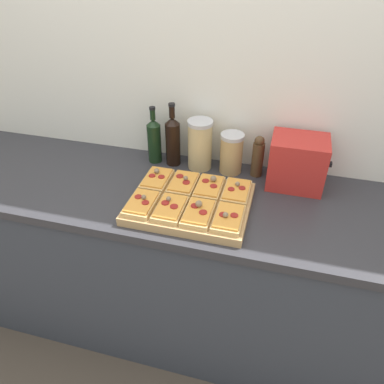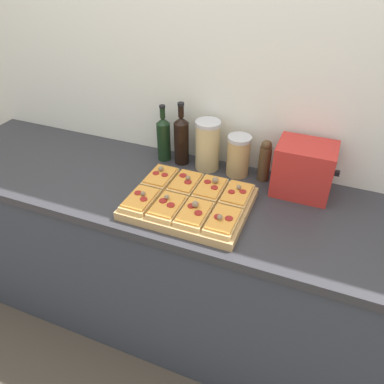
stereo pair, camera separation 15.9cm
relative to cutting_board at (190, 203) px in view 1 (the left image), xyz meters
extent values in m
plane|color=#4C4238|center=(-0.06, -0.23, -0.96)|extent=(12.00, 12.00, 0.00)
cube|color=silver|center=(-0.06, 0.45, 0.29)|extent=(6.00, 0.06, 2.50)
cube|color=#333842|center=(-0.06, 0.09, -0.51)|extent=(2.60, 0.64, 0.90)
cube|color=#2D2D33|center=(-0.06, 0.09, -0.04)|extent=(2.63, 0.67, 0.04)
cube|color=tan|center=(0.00, 0.00, 0.00)|extent=(0.50, 0.39, 0.04)
cube|color=tan|center=(-0.18, 0.09, 0.03)|extent=(0.11, 0.18, 0.02)
cube|color=orange|center=(-0.18, 0.09, 0.04)|extent=(0.10, 0.16, 0.01)
cylinder|color=maroon|center=(-0.20, 0.09, 0.05)|extent=(0.03, 0.03, 0.00)
cylinder|color=maroon|center=(-0.16, 0.09, 0.05)|extent=(0.03, 0.03, 0.00)
sphere|color=#7F6B51|center=(-0.19, 0.12, 0.06)|extent=(0.02, 0.02, 0.02)
cube|color=tan|center=(-0.06, 0.09, 0.03)|extent=(0.11, 0.18, 0.02)
cube|color=orange|center=(-0.06, 0.09, 0.04)|extent=(0.10, 0.16, 0.01)
cylinder|color=maroon|center=(-0.08, 0.12, 0.05)|extent=(0.03, 0.03, 0.00)
cylinder|color=maroon|center=(-0.04, 0.08, 0.05)|extent=(0.03, 0.03, 0.00)
sphere|color=#7F6B51|center=(-0.05, 0.10, 0.06)|extent=(0.02, 0.02, 0.02)
cube|color=tan|center=(0.06, 0.09, 0.03)|extent=(0.11, 0.18, 0.02)
cube|color=orange|center=(0.06, 0.09, 0.04)|extent=(0.10, 0.16, 0.01)
cylinder|color=maroon|center=(0.04, 0.11, 0.05)|extent=(0.03, 0.03, 0.00)
cylinder|color=maroon|center=(0.08, 0.08, 0.05)|extent=(0.03, 0.03, 0.00)
sphere|color=#7F6B51|center=(0.07, 0.12, 0.06)|extent=(0.03, 0.03, 0.03)
cube|color=tan|center=(0.18, 0.09, 0.03)|extent=(0.11, 0.18, 0.02)
cube|color=orange|center=(0.18, 0.09, 0.04)|extent=(0.10, 0.16, 0.01)
cylinder|color=maroon|center=(0.16, 0.08, 0.05)|extent=(0.03, 0.03, 0.00)
cylinder|color=maroon|center=(0.20, 0.10, 0.05)|extent=(0.03, 0.03, 0.00)
sphere|color=#7F6B51|center=(0.18, 0.11, 0.06)|extent=(0.02, 0.02, 0.02)
cube|color=tan|center=(-0.18, -0.09, 0.03)|extent=(0.11, 0.18, 0.02)
cube|color=orange|center=(-0.18, -0.09, 0.04)|extent=(0.10, 0.16, 0.01)
cylinder|color=maroon|center=(-0.20, -0.07, 0.05)|extent=(0.03, 0.03, 0.00)
cylinder|color=maroon|center=(-0.16, -0.10, 0.05)|extent=(0.03, 0.03, 0.00)
sphere|color=#7F6B51|center=(-0.17, -0.08, 0.06)|extent=(0.02, 0.02, 0.02)
cube|color=tan|center=(-0.06, -0.09, 0.03)|extent=(0.11, 0.18, 0.02)
cube|color=orange|center=(-0.06, -0.09, 0.04)|extent=(0.10, 0.16, 0.01)
cylinder|color=maroon|center=(-0.08, -0.08, 0.05)|extent=(0.03, 0.03, 0.00)
cylinder|color=maroon|center=(-0.04, -0.10, 0.05)|extent=(0.03, 0.03, 0.00)
sphere|color=#7F6B51|center=(-0.07, -0.07, 0.06)|extent=(0.02, 0.02, 0.02)
cube|color=tan|center=(0.06, -0.09, 0.03)|extent=(0.11, 0.18, 0.02)
cube|color=orange|center=(0.06, -0.09, 0.04)|extent=(0.10, 0.16, 0.01)
cylinder|color=maroon|center=(0.04, -0.07, 0.05)|extent=(0.03, 0.03, 0.00)
cylinder|color=maroon|center=(0.08, -0.10, 0.05)|extent=(0.03, 0.03, 0.00)
sphere|color=#7F6B51|center=(0.06, -0.07, 0.06)|extent=(0.03, 0.03, 0.03)
cube|color=tan|center=(0.18, -0.09, 0.03)|extent=(0.11, 0.18, 0.02)
cube|color=orange|center=(0.18, -0.09, 0.04)|extent=(0.10, 0.16, 0.01)
cylinder|color=maroon|center=(0.16, -0.10, 0.05)|extent=(0.03, 0.03, 0.00)
cylinder|color=maroon|center=(0.20, -0.09, 0.05)|extent=(0.03, 0.03, 0.00)
sphere|color=#7F6B51|center=(0.17, -0.11, 0.06)|extent=(0.02, 0.02, 0.02)
cylinder|color=black|center=(-0.28, 0.33, 0.08)|extent=(0.07, 0.07, 0.20)
cone|color=black|center=(-0.28, 0.33, 0.19)|extent=(0.07, 0.07, 0.03)
cylinder|color=black|center=(-0.28, 0.33, 0.23)|extent=(0.03, 0.03, 0.05)
cylinder|color=black|center=(-0.28, 0.33, 0.26)|extent=(0.03, 0.03, 0.01)
cylinder|color=black|center=(-0.18, 0.33, 0.09)|extent=(0.07, 0.07, 0.22)
cone|color=black|center=(-0.18, 0.33, 0.21)|extent=(0.07, 0.07, 0.03)
cylinder|color=black|center=(-0.18, 0.33, 0.26)|extent=(0.03, 0.03, 0.06)
cylinder|color=black|center=(-0.18, 0.33, 0.29)|extent=(0.03, 0.03, 0.01)
cylinder|color=tan|center=(-0.04, 0.33, 0.10)|extent=(0.12, 0.12, 0.23)
cylinder|color=#B2B2B7|center=(-0.04, 0.33, 0.22)|extent=(0.12, 0.12, 0.02)
cylinder|color=tan|center=(0.11, 0.33, 0.07)|extent=(0.11, 0.11, 0.18)
cylinder|color=#B2B2B7|center=(0.11, 0.33, 0.17)|extent=(0.11, 0.11, 0.02)
cylinder|color=#47331E|center=(0.24, 0.33, 0.07)|extent=(0.06, 0.06, 0.17)
sphere|color=#47331E|center=(0.24, 0.33, 0.16)|extent=(0.05, 0.05, 0.05)
cube|color=red|center=(0.42, 0.30, 0.10)|extent=(0.25, 0.19, 0.23)
cube|color=black|center=(0.42, 0.20, 0.17)|extent=(0.20, 0.01, 0.07)
cube|color=black|center=(0.55, 0.30, 0.11)|extent=(0.02, 0.02, 0.02)
camera|label=1|loc=(0.34, -1.22, 0.95)|focal=35.00mm
camera|label=2|loc=(0.49, -1.17, 0.95)|focal=35.00mm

